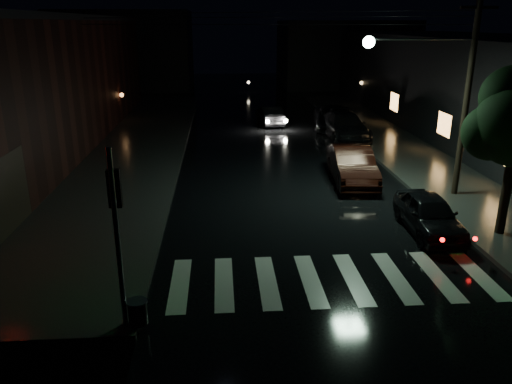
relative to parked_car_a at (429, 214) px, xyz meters
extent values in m
plane|color=black|center=(-6.97, -3.54, -0.66)|extent=(120.00, 120.00, 0.00)
cube|color=#282826|center=(-11.97, 10.46, -0.58)|extent=(6.00, 44.00, 0.15)
cube|color=#282826|center=(3.03, 10.46, -0.58)|extent=(4.00, 44.00, 0.15)
cube|color=black|center=(10.03, 14.46, 2.34)|extent=(10.00, 40.00, 6.00)
cube|color=black|center=(-16.97, 41.46, 3.34)|extent=(14.00, 10.00, 8.00)
cube|color=black|center=(7.03, 41.46, 2.84)|extent=(14.00, 10.00, 7.00)
cube|color=beige|center=(-3.97, -3.04, -0.65)|extent=(9.00, 3.00, 0.01)
cylinder|color=slate|center=(-9.27, -5.04, 1.59)|extent=(0.12, 0.12, 4.20)
cylinder|color=black|center=(-8.97, -5.04, -0.23)|extent=(0.44, 0.44, 0.55)
cylinder|color=slate|center=(-8.97, -5.04, 0.06)|extent=(0.48, 0.48, 0.04)
cube|color=black|center=(-9.27, -4.86, 2.74)|extent=(0.28, 0.16, 0.85)
sphere|color=#0CFF33|center=(-9.27, -4.77, 2.49)|extent=(0.20, 0.20, 0.20)
cylinder|color=black|center=(2.23, -0.54, 0.99)|extent=(0.30, 0.30, 3.00)
sphere|color=black|center=(1.63, -0.14, 2.79)|extent=(1.80, 1.80, 1.80)
cylinder|color=black|center=(2.53, 3.46, 3.49)|extent=(0.24, 0.24, 8.00)
cube|color=black|center=(2.53, 3.46, 6.64)|extent=(1.40, 0.10, 0.10)
cylinder|color=slate|center=(0.53, 3.46, 5.54)|extent=(4.00, 0.08, 0.08)
sphere|color=#BFFFD8|center=(-1.47, 3.46, 5.44)|extent=(0.44, 0.44, 0.44)
imported|color=black|center=(0.00, 0.00, 0.00)|extent=(1.67, 3.89, 1.31)
imported|color=black|center=(-1.17, 5.72, 0.13)|extent=(2.05, 4.91, 1.58)
imported|color=black|center=(0.63, 14.44, 0.14)|extent=(2.37, 5.52, 1.58)
imported|color=black|center=(0.63, 17.44, 0.10)|extent=(3.23, 5.74, 1.51)
imported|color=black|center=(-3.48, 19.26, 0.00)|extent=(1.76, 4.09, 1.31)
camera|label=1|loc=(-6.97, -15.21, 6.11)|focal=35.00mm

